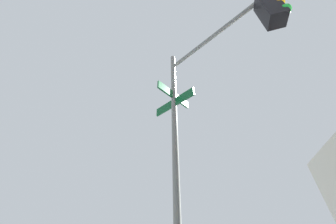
# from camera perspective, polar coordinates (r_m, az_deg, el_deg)

# --- Properties ---
(traffic_signal_near) EXTENTS (1.66, 2.75, 5.69)m
(traffic_signal_near) POSITION_cam_1_polar(r_m,az_deg,el_deg) (3.31, 15.80, 10.29)
(traffic_signal_near) COLOR slate
(traffic_signal_near) RESTS_ON ground_plane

